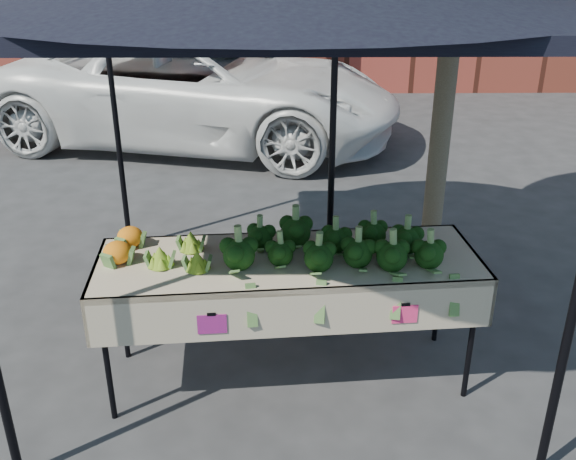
# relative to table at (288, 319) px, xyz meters

# --- Properties ---
(ground) EXTENTS (90.00, 90.00, 0.00)m
(ground) POSITION_rel_table_xyz_m (-0.21, 0.09, -0.45)
(ground) COLOR #2B2B2E
(table) EXTENTS (2.46, 0.99, 0.90)m
(table) POSITION_rel_table_xyz_m (0.00, 0.00, 0.00)
(table) COLOR #B9AA95
(table) RESTS_ON ground
(canopy) EXTENTS (3.16, 3.16, 2.74)m
(canopy) POSITION_rel_table_xyz_m (-0.05, 0.57, 0.92)
(canopy) COLOR black
(canopy) RESTS_ON ground
(broccoli_heap) EXTENTS (1.35, 0.55, 0.24)m
(broccoli_heap) POSITION_rel_table_xyz_m (0.27, 0.03, 0.57)
(broccoli_heap) COLOR #0A340D
(broccoli_heap) RESTS_ON table
(romanesco_cluster) EXTENTS (0.41, 0.45, 0.18)m
(romanesco_cluster) POSITION_rel_table_xyz_m (-0.67, -0.01, 0.54)
(romanesco_cluster) COLOR #85A628
(romanesco_cluster) RESTS_ON table
(cauliflower_pair) EXTENTS (0.21, 0.41, 0.16)m
(cauliflower_pair) POSITION_rel_table_xyz_m (-1.04, 0.07, 0.53)
(cauliflower_pair) COLOR orange
(cauliflower_pair) RESTS_ON table
(street_tree) EXTENTS (2.22, 2.22, 4.37)m
(street_tree) POSITION_rel_table_xyz_m (1.14, 1.00, 1.73)
(street_tree) COLOR #1E4C14
(street_tree) RESTS_ON ground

